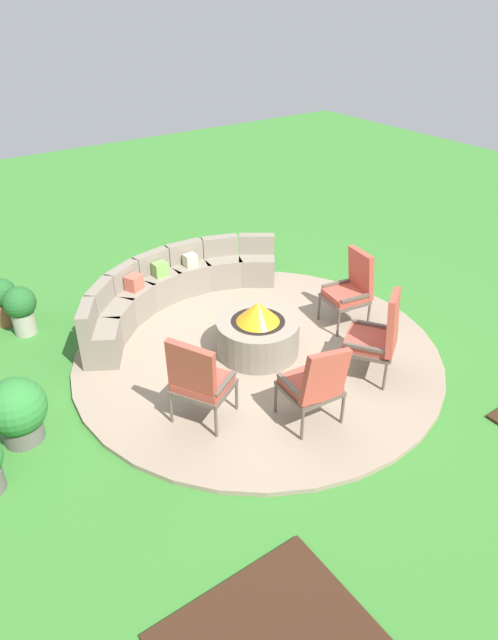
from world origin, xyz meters
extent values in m
plane|color=#387A2D|center=(0.00, 0.00, 0.00)|extent=(24.00, 24.00, 0.00)
cylinder|color=gray|center=(0.00, 0.00, 0.03)|extent=(4.86, 4.86, 0.06)
cylinder|color=gray|center=(0.00, 0.00, 0.30)|extent=(1.09, 1.09, 0.47)
cylinder|color=black|center=(0.00, 0.00, 0.50)|extent=(0.71, 0.71, 0.06)
cone|color=orange|center=(0.00, 0.00, 0.67)|extent=(0.57, 0.57, 0.28)
cube|color=gray|center=(1.17, 1.65, 0.29)|extent=(0.72, 0.70, 0.46)
cube|color=gray|center=(1.26, 1.77, 0.68)|extent=(0.56, 0.46, 0.31)
cube|color=gray|center=(0.68, 1.90, 0.29)|extent=(0.69, 0.61, 0.46)
cube|color=gray|center=(0.73, 2.04, 0.68)|extent=(0.59, 0.34, 0.31)
cube|color=gray|center=(0.14, 2.02, 0.29)|extent=(0.60, 0.49, 0.46)
cube|color=gray|center=(0.15, 2.16, 0.68)|extent=(0.58, 0.20, 0.31)
cube|color=gray|center=(-0.42, 1.98, 0.29)|extent=(0.65, 0.56, 0.46)
cube|color=gray|center=(-0.45, 2.12, 0.68)|extent=(0.59, 0.27, 0.31)
cube|color=gray|center=(-0.94, 1.79, 0.29)|extent=(0.71, 0.66, 0.46)
cube|color=gray|center=(-1.01, 1.92, 0.68)|extent=(0.58, 0.41, 0.31)
cube|color=gray|center=(-1.39, 1.47, 0.29)|extent=(0.72, 0.72, 0.46)
cube|color=gray|center=(-1.49, 1.57, 0.68)|extent=(0.52, 0.51, 0.31)
cube|color=gray|center=(-1.74, 1.03, 0.29)|extent=(0.68, 0.72, 0.46)
cube|color=gray|center=(-1.86, 1.11, 0.68)|extent=(0.43, 0.57, 0.31)
cube|color=#BC5B47|center=(-0.92, 1.75, 0.63)|extent=(0.27, 0.26, 0.22)
cube|color=#70A34C|center=(-0.41, 1.93, 0.62)|extent=(0.21, 0.18, 0.21)
cube|color=beige|center=(0.13, 1.97, 0.61)|extent=(0.19, 0.16, 0.19)
cylinder|color=brown|center=(-1.17, -0.33, 0.25)|extent=(0.04, 0.04, 0.38)
cylinder|color=brown|center=(-0.89, -0.81, 0.25)|extent=(0.04, 0.04, 0.38)
cylinder|color=brown|center=(-1.61, -0.58, 0.25)|extent=(0.04, 0.04, 0.38)
cylinder|color=brown|center=(-1.32, -1.07, 0.25)|extent=(0.04, 0.04, 0.38)
cube|color=brown|center=(-1.25, -0.70, 0.47)|extent=(0.77, 0.79, 0.05)
cube|color=#B24738|center=(-1.25, -0.70, 0.54)|extent=(0.71, 0.73, 0.09)
cube|color=#B24738|center=(-1.45, -0.81, 0.83)|extent=(0.38, 0.59, 0.72)
cube|color=brown|center=(-1.38, -0.46, 0.60)|extent=(0.42, 0.27, 0.04)
cube|color=brown|center=(-1.11, -0.93, 0.60)|extent=(0.42, 0.27, 0.04)
cylinder|color=brown|center=(-0.55, -1.10, 0.25)|extent=(0.04, 0.04, 0.38)
cylinder|color=brown|center=(-0.01, -1.15, 0.25)|extent=(0.04, 0.04, 0.38)
cylinder|color=brown|center=(-0.60, -1.64, 0.25)|extent=(0.04, 0.04, 0.38)
cylinder|color=brown|center=(-0.06, -1.69, 0.25)|extent=(0.04, 0.04, 0.38)
cube|color=brown|center=(-0.31, -1.39, 0.47)|extent=(0.63, 0.62, 0.05)
cube|color=#B24738|center=(-0.31, -1.39, 0.54)|extent=(0.58, 0.57, 0.09)
cube|color=#B24738|center=(-0.33, -1.64, 0.78)|extent=(0.61, 0.14, 0.66)
cube|color=brown|center=(-0.56, -1.37, 0.60)|extent=(0.09, 0.49, 0.04)
cube|color=brown|center=(-0.05, -1.42, 0.60)|extent=(0.09, 0.49, 0.04)
cylinder|color=brown|center=(0.45, -1.09, 0.25)|extent=(0.04, 0.04, 0.38)
cylinder|color=brown|center=(0.93, -0.76, 0.25)|extent=(0.04, 0.04, 0.38)
cylinder|color=brown|center=(0.76, -1.55, 0.25)|extent=(0.04, 0.04, 0.38)
cylinder|color=brown|center=(1.24, -1.22, 0.25)|extent=(0.04, 0.04, 0.38)
cube|color=brown|center=(0.84, -1.15, 0.47)|extent=(0.84, 0.84, 0.05)
cube|color=#B24738|center=(0.84, -1.15, 0.54)|extent=(0.78, 0.77, 0.09)
cube|color=#B24738|center=(0.99, -1.36, 0.84)|extent=(0.55, 0.48, 0.78)
cube|color=brown|center=(0.61, -1.31, 0.60)|extent=(0.32, 0.44, 0.04)
cube|color=brown|center=(1.07, -1.00, 0.60)|extent=(0.32, 0.44, 0.04)
cylinder|color=brown|center=(1.13, -0.34, 0.25)|extent=(0.04, 0.04, 0.38)
cylinder|color=brown|center=(1.21, 0.16, 0.25)|extent=(0.04, 0.04, 0.38)
cylinder|color=brown|center=(1.63, -0.42, 0.25)|extent=(0.04, 0.04, 0.38)
cylinder|color=brown|center=(1.71, 0.07, 0.25)|extent=(0.04, 0.04, 0.38)
cube|color=brown|center=(1.42, -0.13, 0.47)|extent=(0.63, 0.62, 0.05)
cube|color=#B24738|center=(1.42, -0.13, 0.54)|extent=(0.58, 0.57, 0.09)
cube|color=#B24738|center=(1.65, -0.17, 0.82)|extent=(0.23, 0.53, 0.68)
cube|color=brown|center=(1.38, -0.37, 0.60)|extent=(0.46, 0.13, 0.04)
cube|color=brown|center=(1.46, 0.10, 0.60)|extent=(0.46, 0.13, 0.04)
cylinder|color=brown|center=(-2.51, 2.78, 0.16)|extent=(0.33, 0.33, 0.33)
sphere|color=#236028|center=(-2.51, 2.78, 0.51)|extent=(0.40, 0.40, 0.40)
sphere|color=yellow|center=(-2.46, 2.78, 0.59)|extent=(0.15, 0.15, 0.15)
cylinder|color=#605B56|center=(-3.03, 0.18, 0.11)|extent=(0.44, 0.44, 0.21)
sphere|color=#2D7A33|center=(-3.03, 0.18, 0.45)|extent=(0.64, 0.64, 0.64)
cylinder|color=#A89E8E|center=(-2.38, 2.36, 0.16)|extent=(0.31, 0.31, 0.33)
sphere|color=#236028|center=(-2.38, 2.36, 0.50)|extent=(0.45, 0.45, 0.45)
camera|label=1|loc=(-3.65, -4.97, 4.30)|focal=31.29mm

